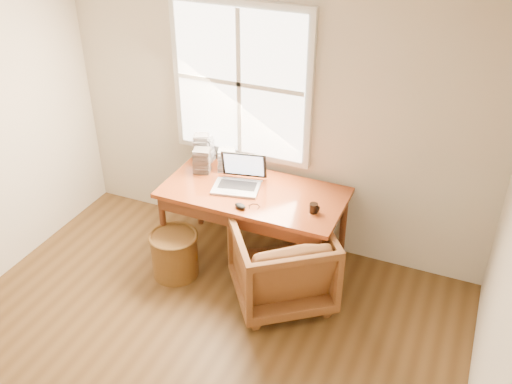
# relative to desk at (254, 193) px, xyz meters

# --- Properties ---
(room_shell) EXTENTS (4.04, 4.54, 2.64)m
(room_shell) POSITION_rel_desk_xyz_m (-0.02, -1.64, 0.59)
(room_shell) COLOR brown
(room_shell) RESTS_ON ground
(desk) EXTENTS (1.60, 0.80, 0.04)m
(desk) POSITION_rel_desk_xyz_m (0.00, 0.00, 0.00)
(desk) COLOR brown
(desk) RESTS_ON room_shell
(armchair) EXTENTS (1.10, 1.10, 0.73)m
(armchair) POSITION_rel_desk_xyz_m (0.42, -0.39, -0.37)
(armchair) COLOR brown
(armchair) RESTS_ON room_shell
(wicker_stool) EXTENTS (0.54, 0.54, 0.41)m
(wicker_stool) POSITION_rel_desk_xyz_m (-0.57, -0.46, -0.53)
(wicker_stool) COLOR brown
(wicker_stool) RESTS_ON room_shell
(laptop) EXTENTS (0.43, 0.44, 0.27)m
(laptop) POSITION_rel_desk_xyz_m (-0.15, -0.03, 0.16)
(laptop) COLOR #A1A3A8
(laptop) RESTS_ON desk
(mouse) EXTENTS (0.13, 0.10, 0.04)m
(mouse) POSITION_rel_desk_xyz_m (0.01, -0.29, 0.04)
(mouse) COLOR black
(mouse) RESTS_ON desk
(coffee_mug) EXTENTS (0.08, 0.08, 0.08)m
(coffee_mug) POSITION_rel_desk_xyz_m (0.58, -0.12, 0.06)
(coffee_mug) COLOR black
(coffee_mug) RESTS_ON desk
(cd_stack_a) EXTENTS (0.13, 0.12, 0.26)m
(cd_stack_a) POSITION_rel_desk_xyz_m (-0.63, 0.36, 0.15)
(cd_stack_a) COLOR silver
(cd_stack_a) RESTS_ON desk
(cd_stack_b) EXTENTS (0.18, 0.17, 0.23)m
(cd_stack_b) POSITION_rel_desk_xyz_m (-0.57, 0.13, 0.13)
(cd_stack_b) COLOR #232328
(cd_stack_b) RESTS_ON desk
(cd_stack_c) EXTENTS (0.17, 0.16, 0.30)m
(cd_stack_c) POSITION_rel_desk_xyz_m (-0.65, 0.27, 0.17)
(cd_stack_c) COLOR #A5A4B2
(cd_stack_c) RESTS_ON desk
(cd_stack_d) EXTENTS (0.20, 0.19, 0.20)m
(cd_stack_d) POSITION_rel_desk_xyz_m (-0.38, 0.26, 0.12)
(cd_stack_d) COLOR #B1B5BD
(cd_stack_d) RESTS_ON desk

